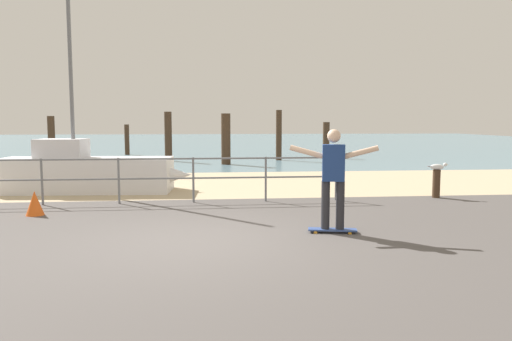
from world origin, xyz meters
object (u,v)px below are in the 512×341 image
seagull (438,167)px  sailboat (92,172)px  bollard_short (436,184)px  skateboarder (333,173)px  skateboard (332,230)px  traffic_cone (35,204)px

seagull → sailboat: bearing=167.4°
sailboat → bollard_short: (8.49, -1.89, -0.18)m
skateboarder → bollard_short: size_ratio=2.38×
skateboard → bollard_short: (3.44, 3.39, 0.28)m
skateboard → bollard_short: 4.84m
skateboarder → traffic_cone: size_ratio=3.30×
skateboard → skateboarder: size_ratio=0.50×
skateboarder → seagull: size_ratio=3.39×
skateboarder → seagull: 4.85m
sailboat → skateboard: bearing=-46.3°
sailboat → seagull: size_ratio=11.76×
skateboard → sailboat: bearing=133.7°
seagull → traffic_cone: 9.00m
skateboard → traffic_cone: 5.81m
sailboat → skateboarder: sailboat is taller
skateboard → seagull: 4.89m
sailboat → traffic_cone: size_ratio=11.45×
skateboarder → traffic_cone: (-5.43, 2.06, -0.77)m
bollard_short → seagull: seagull is taller
skateboard → seagull: size_ratio=1.69×
skateboard → skateboarder: bearing=-172.9°
skateboard → bollard_short: size_ratio=1.19×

